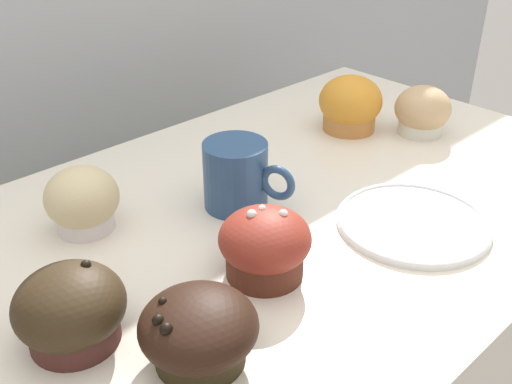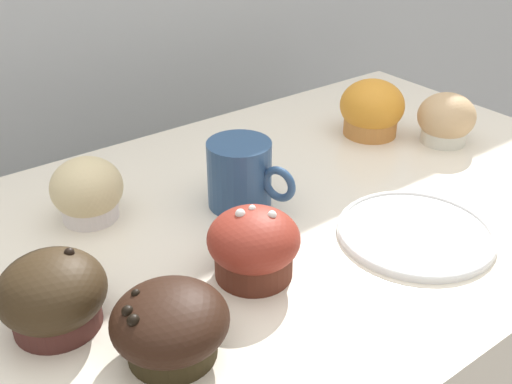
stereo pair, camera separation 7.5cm
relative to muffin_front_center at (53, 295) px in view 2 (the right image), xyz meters
The scene contains 9 objects.
wall_back 0.73m from the muffin_front_center, 61.17° to the left, with size 3.20×0.10×1.80m, color #B2B7BC.
muffin_front_center is the anchor object (origin of this frame).
muffin_back_left 0.21m from the muffin_front_center, 14.12° to the right, with size 0.10×0.10×0.08m.
muffin_back_right 0.20m from the muffin_front_center, 57.50° to the left, with size 0.09×0.09×0.08m.
muffin_front_left 0.61m from the muffin_front_center, 13.06° to the left, with size 0.11×0.11×0.09m.
muffin_front_right 0.13m from the muffin_front_center, 55.32° to the right, with size 0.11×0.11×0.07m.
muffin_back_center 0.67m from the muffin_front_center, ahead, with size 0.09×0.09×0.08m.
coffee_cup 0.30m from the muffin_front_center, 15.77° to the left, with size 0.09×0.13×0.09m.
serving_plate 0.43m from the muffin_front_center, 14.90° to the right, with size 0.20×0.20×0.01m.
Camera 2 is at (-0.47, -0.52, 1.36)m, focal length 42.00 mm.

